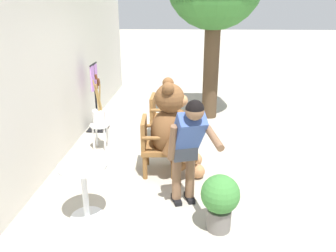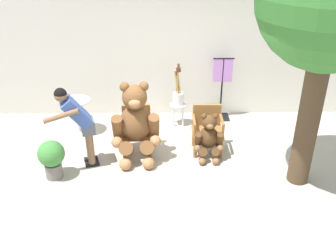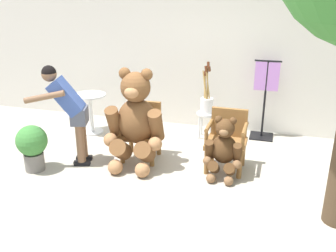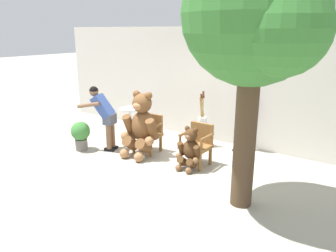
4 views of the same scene
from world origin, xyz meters
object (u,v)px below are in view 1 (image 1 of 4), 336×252
wooden_chair_left (155,144)px  round_side_table (84,186)px  brush_bucket (99,114)px  white_stool (100,130)px  potted_plant (220,199)px  teddy_bear_large (173,129)px  clothing_display_stand (96,96)px  teddy_bear_small (177,118)px  wooden_chair_right (162,116)px  person_visitor (188,143)px

wooden_chair_left → round_side_table: (-1.23, 0.72, -0.01)m
brush_bucket → white_stool: bearing=61.2°
brush_bucket → potted_plant: size_ratio=1.30×
teddy_bear_large → clothing_display_stand: (1.74, 1.62, 0.01)m
teddy_bear_small → potted_plant: 2.70m
teddy_bear_small → white_stool: 1.44m
wooden_chair_left → wooden_chair_right: size_ratio=1.00×
teddy_bear_large → brush_bucket: 1.53m
teddy_bear_large → potted_plant: teddy_bear_large is taller
potted_plant → teddy_bear_small: bearing=12.0°
wooden_chair_right → person_visitor: person_visitor is taller
round_side_table → potted_plant: size_ratio=1.06×
potted_plant → clothing_display_stand: (3.09, 2.21, 0.32)m
wooden_chair_left → clothing_display_stand: 2.23m
wooden_chair_right → person_visitor: bearing=-167.9°
wooden_chair_left → wooden_chair_right: same height
wooden_chair_left → wooden_chair_right: (1.30, 0.00, 0.00)m
wooden_chair_left → wooden_chair_right: bearing=0.0°
white_stool → potted_plant: size_ratio=0.68×
brush_bucket → potted_plant: (-2.14, -1.91, -0.26)m
wooden_chair_left → teddy_bear_large: 0.36m
person_visitor → potted_plant: bearing=-138.2°
wooden_chair_left → potted_plant: 1.59m
person_visitor → clothing_display_stand: bearing=34.6°
white_stool → round_side_table: round_side_table is taller
round_side_table → person_visitor: bearing=-75.8°
brush_bucket → clothing_display_stand: 0.99m
clothing_display_stand → teddy_bear_small: bearing=-105.1°
brush_bucket → teddy_bear_large: bearing=-121.1°
person_visitor → brush_bucket: person_visitor is taller
potted_plant → wooden_chair_left: bearing=32.3°
round_side_table → potted_plant: 1.58m
teddy_bear_large → round_side_table: (-1.24, 0.98, -0.26)m
wooden_chair_left → round_side_table: wooden_chair_left is taller
person_visitor → white_stool: size_ratio=3.23×
wooden_chair_left → white_stool: bearing=52.8°
wooden_chair_right → white_stool: 1.17m
white_stool → clothing_display_stand: (0.94, 0.30, 0.36)m
wooden_chair_left → brush_bucket: (0.80, 1.05, 0.19)m
round_side_table → brush_bucket: bearing=9.3°
teddy_bear_small → round_side_table: size_ratio=1.22×
teddy_bear_small → person_visitor: bearing=-175.1°
potted_plant → teddy_bear_large: bearing=23.6°
wooden_chair_right → teddy_bear_large: (-1.29, -0.26, 0.25)m
teddy_bear_small → potted_plant: teddy_bear_small is taller
teddy_bear_large → round_side_table: teddy_bear_large is taller
teddy_bear_large → person_visitor: bearing=-166.8°
white_stool → clothing_display_stand: size_ratio=0.34×
wooden_chair_left → white_stool: (0.80, 1.06, -0.11)m
wooden_chair_left → person_visitor: person_visitor is taller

